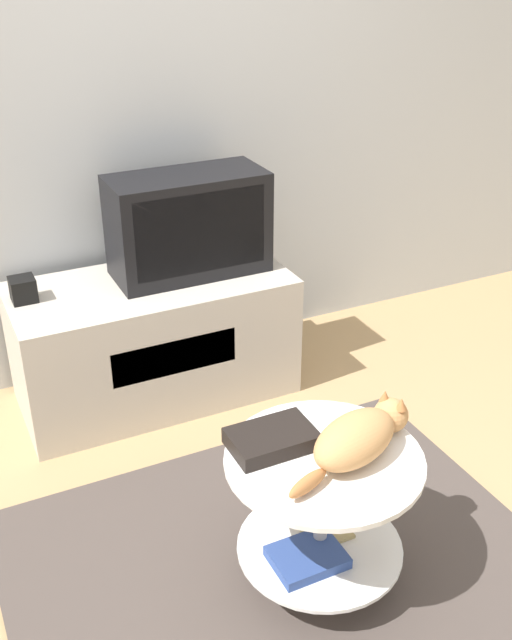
# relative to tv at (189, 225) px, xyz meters

# --- Properties ---
(ground_plane) EXTENTS (12.00, 12.00, 0.00)m
(ground_plane) POSITION_rel_tv_xyz_m (-0.18, -1.31, -0.78)
(ground_plane) COLOR tan
(wall_back) EXTENTS (8.00, 0.05, 2.60)m
(wall_back) POSITION_rel_tv_xyz_m (-0.18, 0.34, 0.52)
(wall_back) COLOR silver
(wall_back) RESTS_ON ground_plane
(rug) EXTENTS (1.76, 1.51, 0.02)m
(rug) POSITION_rel_tv_xyz_m (-0.18, -1.31, -0.77)
(rug) COLOR #4C423D
(rug) RESTS_ON ground_plane
(tv_stand) EXTENTS (1.20, 0.57, 0.56)m
(tv_stand) POSITION_rel_tv_xyz_m (-0.20, -0.03, -0.50)
(tv_stand) COLOR beige
(tv_stand) RESTS_ON ground_plane
(tv) EXTENTS (0.67, 0.31, 0.44)m
(tv) POSITION_rel_tv_xyz_m (0.00, 0.00, 0.00)
(tv) COLOR black
(tv) RESTS_ON tv_stand
(speaker) EXTENTS (0.10, 0.10, 0.10)m
(speaker) POSITION_rel_tv_xyz_m (-0.72, 0.03, -0.17)
(speaker) COLOR black
(speaker) RESTS_ON tv_stand
(coffee_table) EXTENTS (0.61, 0.61, 0.49)m
(coffee_table) POSITION_rel_tv_xyz_m (-0.10, -1.34, -0.46)
(coffee_table) COLOR #B2B2B7
(coffee_table) RESTS_ON rug
(dvd_box) EXTENTS (0.26, 0.17, 0.05)m
(dvd_box) POSITION_rel_tv_xyz_m (-0.21, -1.22, -0.25)
(dvd_box) COLOR black
(dvd_box) RESTS_ON coffee_table
(cat) EXTENTS (0.51, 0.27, 0.14)m
(cat) POSITION_rel_tv_xyz_m (0.00, -1.37, -0.21)
(cat) COLOR tan
(cat) RESTS_ON coffee_table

